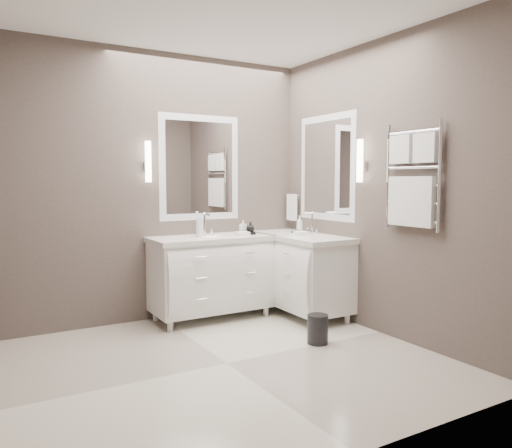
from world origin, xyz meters
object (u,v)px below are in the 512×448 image
vanity_back (211,272)px  vanity_right (300,269)px  towel_ladder (412,183)px  waste_bin (318,329)px

vanity_back → vanity_right: (0.88, -0.33, 0.00)m
vanity_back → towel_ladder: bearing=-55.9°
vanity_right → waste_bin: bearing=-115.9°
towel_ladder → vanity_back: bearing=124.1°
vanity_back → towel_ladder: 2.16m
waste_bin → towel_ladder: bearing=-33.2°
vanity_back → waste_bin: bearing=-69.4°
towel_ladder → vanity_right: bearing=99.8°
vanity_back → waste_bin: size_ratio=4.87×
vanity_right → towel_ladder: (0.23, -1.30, 0.91)m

